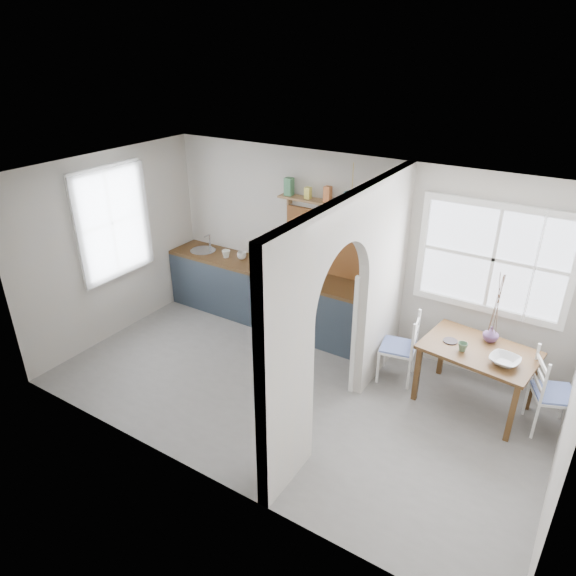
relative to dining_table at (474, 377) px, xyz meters
The scene contains 26 objects.
floor 2.18m from the dining_table, 154.30° to the right, with size 5.80×3.20×0.01m, color gray.
ceiling 3.09m from the dining_table, 154.30° to the right, with size 5.80×3.20×0.01m, color beige.
walls 2.33m from the dining_table, 154.30° to the right, with size 5.81×3.21×2.60m.
partition 1.85m from the dining_table, 144.69° to the right, with size 0.12×3.20×2.60m.
kitchen_window 5.05m from the dining_table, 169.05° to the right, with size 0.10×1.16×1.50m, color white, non-canonical shape.
nook_window 1.38m from the dining_table, 101.69° to the left, with size 1.76×0.10×1.30m, color white, non-canonical shape.
counter 3.09m from the dining_table, behind, with size 3.50×0.60×0.90m.
sink 4.41m from the dining_table, behind, with size 0.40×0.40×0.02m, color #B4B7C0.
backsplash 2.43m from the dining_table, 163.17° to the left, with size 1.65×0.03×0.90m, color brown.
shelf 2.74m from the dining_table, 165.29° to the left, with size 1.75×0.20×0.21m.
pendant_lamp 2.34m from the dining_table, behind, with size 0.26×0.26×0.16m, color beige.
utensil_rail 1.70m from the dining_table, behind, with size 0.02×0.02×0.50m, color #B4B7C0.
dining_table is the anchor object (origin of this frame).
chair_left 0.95m from the dining_table, behind, with size 0.42×0.42×0.92m, color white, non-canonical shape.
chair_right 0.83m from the dining_table, ahead, with size 0.43×0.43×0.95m, color white, non-canonical shape.
kettle 1.73m from the dining_table, behind, with size 0.18×0.14×0.21m, color white, non-canonical shape.
mug_a 3.93m from the dining_table, behind, with size 0.13×0.13×0.12m, color white.
mug_b 3.71m from the dining_table, behind, with size 0.14×0.14×0.11m, color silver.
knife_block 3.33m from the dining_table, behind, with size 0.10×0.14×0.22m, color #422517.
jar 3.38m from the dining_table, behind, with size 0.10×0.10×0.17m, color #91844F.
towel_magenta 1.36m from the dining_table, behind, with size 0.02×0.03×0.60m, color #CB3A60.
towel_orange 1.36m from the dining_table, behind, with size 0.02×0.03×0.45m, color orange.
bowl 0.53m from the dining_table, 27.08° to the right, with size 0.31×0.31×0.08m, color silver.
table_cup 0.48m from the dining_table, 139.83° to the right, with size 0.11×0.11×0.10m, color #537356.
plate 0.51m from the dining_table, behind, with size 0.16×0.16×0.01m, color black.
vase 0.53m from the dining_table, 77.45° to the left, with size 0.18×0.18×0.19m, color #5C3C6A.
Camera 1 is at (2.70, -4.35, 3.90)m, focal length 32.00 mm.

